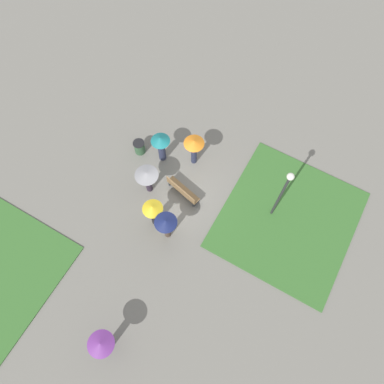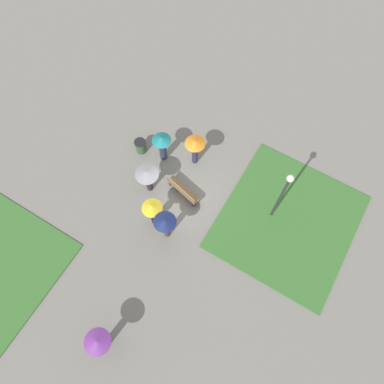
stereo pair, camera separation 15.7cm
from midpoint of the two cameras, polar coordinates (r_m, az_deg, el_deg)
ground_plane at (r=19.13m, az=-2.04°, el=0.49°), size 90.00×90.00×0.00m
lawn_patch_near at (r=19.03m, az=14.16°, el=-4.05°), size 6.17×6.65×0.06m
park_bench at (r=18.57m, az=-1.72°, el=0.21°), size 1.94×0.85×0.90m
lamp_post at (r=16.56m, az=13.47°, el=0.23°), size 0.32×0.32×4.18m
trash_bin at (r=20.01m, az=-8.23°, el=6.78°), size 0.61×0.61×0.82m
crowd_person_teal at (r=18.90m, az=-4.99°, el=7.20°), size 0.96×0.96×1.93m
crowd_person_yellow at (r=17.31m, az=-6.18°, el=-2.95°), size 0.96×0.96×1.91m
crowd_person_orange at (r=18.61m, az=0.07°, el=6.93°), size 1.02×1.02×1.97m
crowd_person_navy at (r=16.90m, az=-4.23°, el=-4.96°), size 1.04×1.04×1.95m
crowd_person_grey at (r=18.03m, az=-7.12°, el=2.30°), size 1.15×1.15×1.78m
lone_walker_mid_plaza at (r=16.42m, az=-13.75°, el=-21.62°), size 1.09×1.09×1.83m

